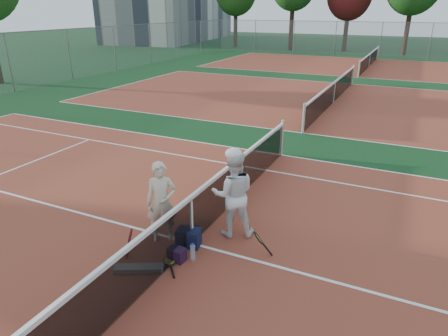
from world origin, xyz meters
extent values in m
plane|color=#0E3416|center=(0.00, 0.00, 0.00)|extent=(130.00, 130.00, 0.00)
cube|color=brown|center=(0.00, 0.00, 0.00)|extent=(23.77, 10.97, 0.01)
cube|color=brown|center=(0.00, 13.50, 0.00)|extent=(23.77, 10.97, 0.01)
cube|color=brown|center=(0.00, 27.00, 0.00)|extent=(23.77, 10.97, 0.01)
imported|color=beige|center=(-0.59, -0.09, 0.80)|extent=(0.70, 0.64, 1.60)
imported|color=white|center=(0.55, 0.68, 0.87)|extent=(1.05, 0.97, 1.74)
cube|color=black|center=(-0.03, -0.08, 0.17)|extent=(0.49, 0.38, 0.34)
cube|color=black|center=(0.03, -0.59, 0.12)|extent=(0.32, 0.24, 0.25)
cube|color=slate|center=(-0.41, -1.13, 0.04)|extent=(0.84, 0.56, 0.09)
cylinder|color=#C9E6FE|center=(0.27, -0.45, 0.15)|extent=(0.09, 0.09, 0.30)
cylinder|color=#382314|center=(-15.93, 37.91, 2.35)|extent=(0.44, 0.44, 4.70)
cylinder|color=#382314|center=(-9.06, 36.59, 2.57)|extent=(0.44, 0.44, 5.14)
cylinder|color=#382314|center=(-3.76, 37.88, 2.17)|extent=(0.44, 0.44, 4.34)
cylinder|color=#382314|center=(1.92, 36.77, 2.52)|extent=(0.44, 0.44, 5.03)
camera|label=1|loc=(3.37, -5.66, 4.22)|focal=32.00mm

